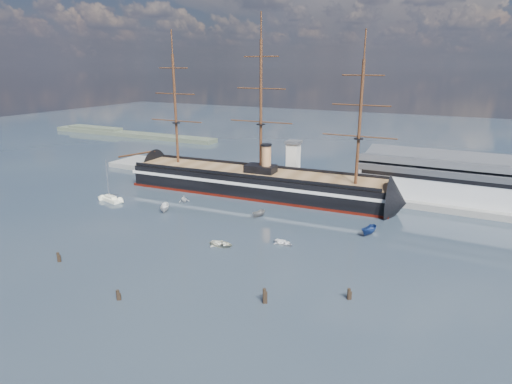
% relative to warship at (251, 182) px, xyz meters
% --- Properties ---
extents(ground, '(600.00, 600.00, 0.00)m').
position_rel_warship_xyz_m(ground, '(7.09, -20.00, -4.04)').
color(ground, '#23303F').
rests_on(ground, ground).
extents(quay, '(180.00, 18.00, 2.00)m').
position_rel_warship_xyz_m(quay, '(17.09, 16.00, -4.04)').
color(quay, slate).
rests_on(quay, ground).
extents(warehouse, '(63.00, 21.00, 11.60)m').
position_rel_warship_xyz_m(warehouse, '(65.09, 20.00, 3.95)').
color(warehouse, '#B7BABC').
rests_on(warehouse, ground).
extents(quay_tower, '(5.00, 5.00, 15.00)m').
position_rel_warship_xyz_m(quay_tower, '(10.09, 13.00, 5.72)').
color(quay_tower, silver).
rests_on(quay_tower, ground).
extents(shoreline, '(120.00, 10.00, 4.00)m').
position_rel_warship_xyz_m(shoreline, '(-132.14, 75.00, -2.59)').
color(shoreline, '#3F4C38').
rests_on(shoreline, ground).
extents(warship, '(113.32, 21.40, 53.94)m').
position_rel_warship_xyz_m(warship, '(0.00, 0.00, 0.00)').
color(warship, black).
rests_on(warship, ground).
extents(sailboat, '(8.79, 4.58, 13.49)m').
position_rel_warship_xyz_m(sailboat, '(-36.16, -28.59, -3.18)').
color(sailboat, '#EDEDCC').
rests_on(sailboat, ground).
extents(motorboat_a, '(7.50, 5.84, 2.86)m').
position_rel_warship_xyz_m(motorboat_a, '(-13.95, -28.97, -4.04)').
color(motorboat_a, silver).
rests_on(motorboat_a, ground).
extents(motorboat_b, '(1.71, 3.79, 1.73)m').
position_rel_warship_xyz_m(motorboat_b, '(14.41, -43.01, -4.04)').
color(motorboat_b, beige).
rests_on(motorboat_b, ground).
extents(motorboat_c, '(6.19, 3.57, 2.34)m').
position_rel_warship_xyz_m(motorboat_c, '(13.22, -20.40, -4.04)').
color(motorboat_c, slate).
rests_on(motorboat_c, ground).
extents(motorboat_d, '(5.99, 6.41, 2.25)m').
position_rel_warship_xyz_m(motorboat_d, '(-14.61, -18.47, -4.04)').
color(motorboat_d, silver).
rests_on(motorboat_d, ground).
extents(motorboat_e, '(2.01, 3.39, 1.48)m').
position_rel_warship_xyz_m(motorboat_e, '(27.48, -35.32, -4.04)').
color(motorboat_e, white).
rests_on(motorboat_e, ground).
extents(motorboat_f, '(7.58, 4.51, 2.85)m').
position_rel_warship_xyz_m(motorboat_f, '(44.69, -19.64, -4.04)').
color(motorboat_f, navy).
rests_on(motorboat_f, ground).
extents(piling_near_left, '(0.64, 0.64, 2.94)m').
position_rel_warship_xyz_m(piling_near_left, '(-13.64, -66.81, -4.04)').
color(piling_near_left, black).
rests_on(piling_near_left, ground).
extents(piling_near_mid, '(0.64, 0.64, 2.70)m').
position_rel_warship_xyz_m(piling_near_mid, '(10.02, -72.95, -4.04)').
color(piling_near_mid, black).
rests_on(piling_near_mid, ground).
extents(piling_near_right, '(0.64, 0.64, 3.71)m').
position_rel_warship_xyz_m(piling_near_right, '(34.97, -61.64, -4.04)').
color(piling_near_right, black).
rests_on(piling_near_right, ground).
extents(piling_far_right, '(0.64, 0.64, 2.93)m').
position_rel_warship_xyz_m(piling_far_right, '(48.49, -53.21, -4.04)').
color(piling_far_right, black).
rests_on(piling_far_right, ground).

